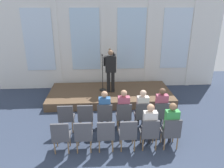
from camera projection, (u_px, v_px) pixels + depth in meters
name	position (u px, v px, depth m)	size (l,w,h in m)	color
rear_partition	(109.00, 45.00, 9.72)	(10.24, 0.14, 3.97)	silver
stage_platform	(110.00, 95.00, 9.07)	(5.06, 2.22, 0.34)	brown
speaker	(111.00, 68.00, 8.60)	(0.51, 0.69, 1.76)	black
mic_stand	(103.00, 83.00, 8.99)	(0.28, 0.28, 1.55)	black
chair_r0_c0	(66.00, 116.00, 6.61)	(0.46, 0.44, 0.94)	olive
chair_r0_c1	(86.00, 116.00, 6.65)	(0.46, 0.44, 0.94)	olive
chair_r0_c2	(105.00, 115.00, 6.68)	(0.46, 0.44, 0.94)	olive
audience_r0_c2	(105.00, 108.00, 6.69)	(0.36, 0.39, 1.32)	#2D2D33
chair_r0_c3	(124.00, 115.00, 6.71)	(0.46, 0.44, 0.94)	olive
audience_r0_c3	(123.00, 107.00, 6.71)	(0.36, 0.39, 1.34)	#2D2D33
chair_r0_c4	(142.00, 114.00, 6.75)	(0.46, 0.44, 0.94)	olive
audience_r0_c4	(142.00, 107.00, 6.75)	(0.36, 0.39, 1.33)	#2D2D33
chair_r0_c5	(161.00, 113.00, 6.78)	(0.46, 0.44, 0.94)	olive
audience_r0_c5	(161.00, 106.00, 6.77)	(0.36, 0.39, 1.38)	#2D2D33
chair_r1_c0	(61.00, 135.00, 5.68)	(0.46, 0.44, 0.94)	olive
chair_r1_c1	(84.00, 134.00, 5.71)	(0.46, 0.44, 0.94)	olive
chair_r1_c2	(106.00, 133.00, 5.75)	(0.46, 0.44, 0.94)	olive
chair_r1_c3	(128.00, 133.00, 5.78)	(0.46, 0.44, 0.94)	olive
chair_r1_c4	(149.00, 132.00, 5.81)	(0.46, 0.44, 0.94)	olive
audience_r1_c4	(149.00, 124.00, 5.81)	(0.36, 0.39, 1.35)	#2D2D33
chair_r1_c5	(171.00, 131.00, 5.85)	(0.46, 0.44, 0.94)	olive
audience_r1_c5	(171.00, 123.00, 5.84)	(0.36, 0.39, 1.36)	#2D2D33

